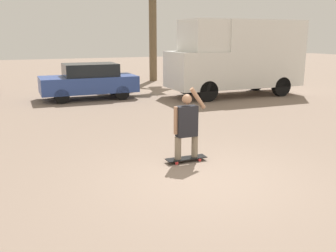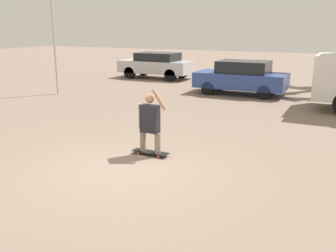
{
  "view_description": "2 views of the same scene",
  "coord_description": "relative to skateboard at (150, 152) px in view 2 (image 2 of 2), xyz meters",
  "views": [
    {
      "loc": [
        -3.22,
        -5.95,
        2.66
      ],
      "look_at": [
        0.05,
        1.99,
        0.58
      ],
      "focal_mm": 40.0,
      "sensor_mm": 36.0,
      "label": 1
    },
    {
      "loc": [
        4.19,
        -6.38,
        2.97
      ],
      "look_at": [
        0.46,
        1.2,
        0.72
      ],
      "focal_mm": 40.0,
      "sensor_mm": 36.0,
      "label": 2
    }
  ],
  "objects": [
    {
      "name": "skateboard",
      "position": [
        0.0,
        0.0,
        0.0
      ],
      "size": [
        0.9,
        0.25,
        0.08
      ],
      "color": "black",
      "rests_on": "ground_plane"
    },
    {
      "name": "parked_car_blue",
      "position": [
        -0.33,
        9.13,
        0.71
      ],
      "size": [
        4.01,
        1.82,
        1.5
      ],
      "color": "black",
      "rests_on": "ground_plane"
    },
    {
      "name": "person_skateboarder",
      "position": [
        -0.0,
        -0.0,
        0.78
      ],
      "size": [
        0.73,
        0.22,
        1.53
      ],
      "color": "gray",
      "rests_on": "skateboard"
    },
    {
      "name": "parked_car_silver",
      "position": [
        -6.3,
        12.24,
        0.74
      ],
      "size": [
        4.3,
        1.84,
        1.51
      ],
      "color": "black",
      "rests_on": "ground_plane"
    },
    {
      "name": "ground_plane",
      "position": [
        -0.08,
        -1.02,
        -0.07
      ],
      "size": [
        80.0,
        80.0,
        0.0
      ],
      "primitive_type": "plane",
      "color": "gray"
    }
  ]
}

